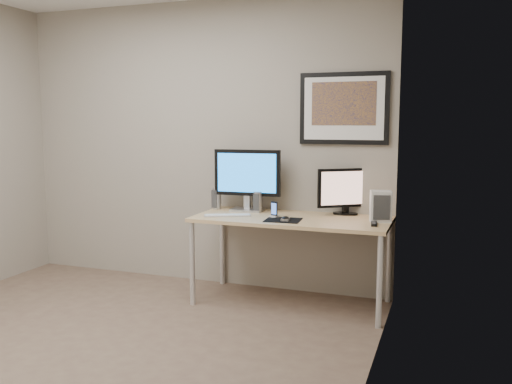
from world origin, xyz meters
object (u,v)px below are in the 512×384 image
desk (292,225)px  monitor_large (247,177)px  monitor_tv (346,190)px  keyboard (227,215)px  framed_art (344,108)px  speaker_right (258,202)px  phone_dock (274,209)px  fan_unit (381,206)px  speaker_left (217,198)px

desk → monitor_large: (-0.46, 0.17, 0.36)m
monitor_tv → keyboard: bearing=168.8°
framed_art → monitor_tv: size_ratio=1.76×
desk → speaker_right: 0.40m
monitor_large → speaker_right: size_ratio=3.28×
phone_dock → fan_unit: 0.85m
desk → fan_unit: (0.71, 0.05, 0.19)m
monitor_tv → desk: bearing=-179.2°
monitor_large → keyboard: (-0.07, -0.29, -0.29)m
speaker_right → framed_art: bearing=17.9°
desk → phone_dock: size_ratio=12.06×
phone_dock → keyboard: size_ratio=0.34×
framed_art → phone_dock: 1.03m
desk → keyboard: keyboard is taller
desk → fan_unit: size_ratio=6.51×
framed_art → speaker_left: 1.37m
framed_art → monitor_large: framed_art is taller
speaker_left → monitor_large: bearing=13.5°
desk → phone_dock: phone_dock is taller
speaker_left → monitor_tv: bearing=20.6°
desk → monitor_tv: bearing=35.7°
keyboard → fan_unit: (1.23, 0.17, 0.12)m
framed_art → speaker_left: size_ratio=3.93×
framed_art → speaker_right: bearing=-164.4°
keyboard → speaker_right: bearing=31.3°
monitor_large → monitor_tv: monitor_large is taller
desk → monitor_large: 0.61m
speaker_right → fan_unit: 1.06m
speaker_left → desk: bearing=2.0°
monitor_large → phone_dock: bearing=-38.4°
monitor_tv → speaker_left: (-1.14, -0.10, -0.11)m
desk → phone_dock: (-0.13, -0.05, 0.13)m
keyboard → phone_dock: bearing=-14.3°
fan_unit → monitor_tv: bearing=129.2°
monitor_large → speaker_right: monitor_large is taller
keyboard → fan_unit: bearing=-16.7°
speaker_left → fan_unit: fan_unit is taller
speaker_left → speaker_right: speaker_left is taller
speaker_right → speaker_left: bearing=175.5°
monitor_tv → speaker_left: monitor_tv is taller
monitor_large → monitor_tv: bearing=3.9°
speaker_right → keyboard: size_ratio=0.47×
speaker_left → phone_dock: bearing=-5.2°
framed_art → monitor_tv: framed_art is taller
fan_unit → keyboard: bearing=173.3°
desk → keyboard: 0.54m
speaker_right → fan_unit: size_ratio=0.74×
fan_unit → speaker_left: bearing=160.1°
framed_art → fan_unit: (0.36, -0.29, -0.77)m
monitor_tv → phone_dock: monitor_tv is taller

